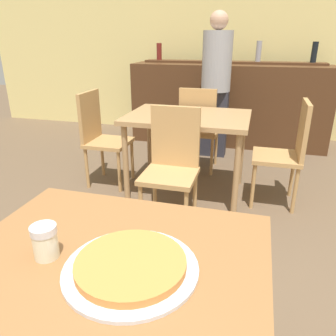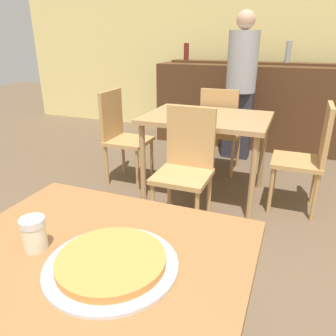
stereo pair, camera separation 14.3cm
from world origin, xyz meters
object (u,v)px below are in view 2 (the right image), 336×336
chair_far_side_back (220,126)px  person_standing (241,83)px  chair_far_side_front (186,161)px  cheese_shaker (34,233)px  chair_far_side_right (309,153)px  pizza_tray (111,263)px  chair_far_side_left (121,132)px

chair_far_side_back → person_standing: person_standing is taller
chair_far_side_back → chair_far_side_front: bearing=90.0°
chair_far_side_back → cheese_shaker: (0.00, -2.66, 0.30)m
chair_far_side_front → cheese_shaker: chair_far_side_front is taller
chair_far_side_front → chair_far_side_right: same height
chair_far_side_right → pizza_tray: size_ratio=2.32×
cheese_shaker → chair_far_side_front: bearing=90.1°
chair_far_side_back → person_standing: size_ratio=0.55×
person_standing → cheese_shaker: bearing=-91.5°
chair_far_side_left → chair_far_side_right: bearing=-90.0°
chair_far_side_right → person_standing: 1.44m
chair_far_side_back → pizza_tray: size_ratio=2.32×
chair_far_side_front → chair_far_side_back: (-0.00, 1.12, 0.00)m
chair_far_side_back → pizza_tray: bearing=96.0°
chair_far_side_front → person_standing: person_standing is taller
chair_far_side_left → person_standing: 1.54m
chair_far_side_back → person_standing: (0.09, 0.59, 0.38)m
chair_far_side_right → cheese_shaker: (-0.87, -2.10, 0.30)m
chair_far_side_front → chair_far_side_right: 1.03m
chair_far_side_back → person_standing: bearing=-98.3°
chair_far_side_back → chair_far_side_right: 1.03m
chair_far_side_left → person_standing: person_standing is taller
chair_far_side_front → person_standing: (0.09, 1.70, 0.38)m
cheese_shaker → person_standing: 3.25m
chair_far_side_front → chair_far_side_left: (-0.87, 0.56, 0.00)m
person_standing → chair_far_side_back: bearing=-98.3°
chair_far_side_right → chair_far_side_back: bearing=-122.6°
chair_far_side_front → chair_far_side_back: size_ratio=1.00×
cheese_shaker → pizza_tray: bearing=1.5°
chair_far_side_front → chair_far_side_right: bearing=32.6°
chair_far_side_back → chair_far_side_left: (-0.87, -0.56, 0.00)m
cheese_shaker → person_standing: (0.08, 3.25, 0.09)m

